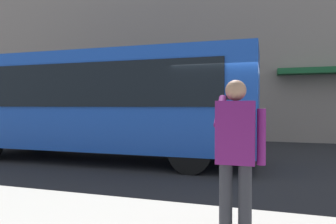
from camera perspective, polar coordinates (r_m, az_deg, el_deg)
name	(u,v)px	position (r m, az deg, el deg)	size (l,w,h in m)	color
ground_plane	(232,168)	(8.10, 11.58, -10.09)	(60.00, 60.00, 0.00)	#232326
building_facade_far	(247,9)	(15.37, 14.31, 17.82)	(28.00, 1.55, 12.00)	gray
red_bus	(97,102)	(9.30, -12.79, 1.80)	(9.05, 2.54, 3.08)	#1947AD
pedestrian_photographer	(236,147)	(3.38, 12.34, -6.33)	(0.53, 0.52, 1.70)	#2D2D33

